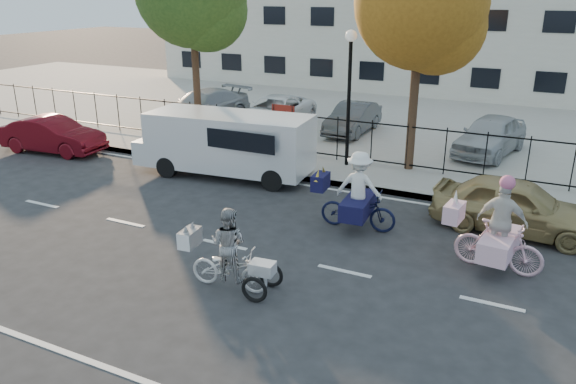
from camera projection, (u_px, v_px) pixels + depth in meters
The scene contains 21 objects.
ground at pixel (225, 245), 13.18m from camera, with size 120.00×120.00×0.00m, color #333334.
road_markings at pixel (225, 245), 13.18m from camera, with size 60.00×9.52×0.01m, color silver, non-canonical shape.
curb at pixel (311, 180), 17.42m from camera, with size 60.00×0.10×0.15m, color #A8A399.
sidewalk at pixel (324, 171), 18.31m from camera, with size 60.00×2.20×0.15m, color #A8A399.
parking_lot at pixel (399, 118), 25.82m from camera, with size 60.00×15.60×0.15m, color #A8A399.
iron_fence at pixel (337, 138), 18.95m from camera, with size 58.00×0.06×1.50m, color black, non-canonical shape.
building at pixel (448, 36), 33.26m from camera, with size 34.00×10.00×6.00m, color silver.
lamppost at pixel (350, 75), 17.65m from camera, with size 0.36×0.36×4.33m.
street_sign at pixel (283, 120), 19.20m from camera, with size 0.85×0.06×1.80m.
zebra_trike at pixel (229, 258), 11.07m from camera, with size 2.01×0.82×1.72m.
unicorn_bike at pixel (498, 236), 11.76m from camera, with size 2.14×1.50×2.13m.
bull_bike at pixel (357, 198), 13.84m from camera, with size 2.15×1.48×1.99m.
white_van at pixel (227, 142), 17.72m from camera, with size 5.80×2.37×2.01m.
red_sedan at pixel (53, 135), 20.43m from camera, with size 1.36×3.91×1.29m, color #5E0A13.
gold_sedan at pixel (516, 206), 13.68m from camera, with size 1.60×3.99×1.36m, color tan.
pedestrian at pixel (211, 131), 19.68m from camera, with size 0.59×0.39×1.62m, color black.
lot_car_a at pixel (203, 107), 24.26m from camera, with size 1.94×4.78×1.39m, color #9A9DA1.
lot_car_b at pixel (275, 112), 23.50m from camera, with size 2.12×4.61×1.28m, color white.
lot_car_c at pixel (353, 118), 22.57m from camera, with size 1.27×3.65×1.20m, color #43474A.
lot_car_d at pixel (490, 135), 19.65m from camera, with size 1.61×4.01×1.36m, color #AEB3B6.
tree_mid at pixel (426, 10), 16.59m from camera, with size 3.95×3.95×7.25m.
Camera 1 is at (6.60, -10.09, 5.67)m, focal length 35.00 mm.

